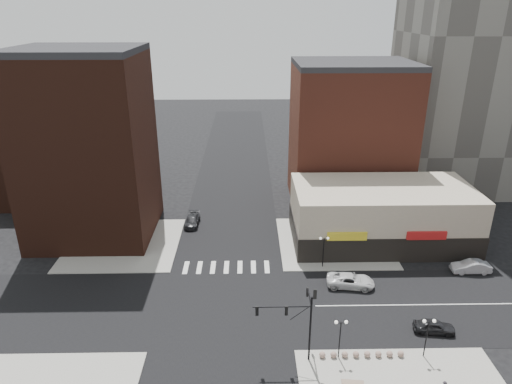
{
  "coord_description": "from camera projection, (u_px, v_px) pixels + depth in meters",
  "views": [
    {
      "loc": [
        2.68,
        -41.4,
        30.49
      ],
      "look_at": [
        3.59,
        6.31,
        11.0
      ],
      "focal_mm": 32.0,
      "sensor_mm": 36.0,
      "label": 1
    }
  ],
  "objects": [
    {
      "name": "ground",
      "position": [
        224.0,
        307.0,
        49.8
      ],
      "size": [
        240.0,
        240.0,
        0.0
      ],
      "primitive_type": "plane",
      "color": "black",
      "rests_on": "ground"
    },
    {
      "name": "street_lamp_se_a",
      "position": [
        341.0,
        330.0,
        41.34
      ],
      "size": [
        1.22,
        0.32,
        4.16
      ],
      "color": "black",
      "rests_on": "sidewalk_se"
    },
    {
      "name": "building_ne_row",
      "position": [
        381.0,
        219.0,
        62.81
      ],
      "size": [
        24.2,
        12.2,
        8.0
      ],
      "color": "#B8A993",
      "rests_on": "ground"
    },
    {
      "name": "dark_sedan_north",
      "position": [
        192.0,
        221.0,
        68.27
      ],
      "size": [
        2.18,
        4.95,
        1.41
      ],
      "primitive_type": "imported",
      "rotation": [
        0.0,
        0.0,
        -0.04
      ],
      "color": "black",
      "rests_on": "ground"
    },
    {
      "name": "building_nw_low",
      "position": [
        46.0,
        160.0,
        78.44
      ],
      "size": [
        20.0,
        18.0,
        12.0
      ],
      "primitive_type": "cube",
      "color": "#371B11",
      "rests_on": "ground"
    },
    {
      "name": "street_lamp_se_b",
      "position": [
        428.0,
        328.0,
        41.49
      ],
      "size": [
        1.22,
        0.32,
        4.16
      ],
      "color": "black",
      "rests_on": "sidewalk_se"
    },
    {
      "name": "traffic_signal",
      "position": [
        300.0,
        314.0,
        40.8
      ],
      "size": [
        5.59,
        3.09,
        7.77
      ],
      "color": "black",
      "rests_on": "ground"
    },
    {
      "name": "white_suv",
      "position": [
        351.0,
        281.0,
        53.23
      ],
      "size": [
        5.79,
        3.24,
        1.53
      ],
      "primitive_type": "imported",
      "rotation": [
        0.0,
        0.0,
        1.44
      ],
      "color": "silver",
      "rests_on": "ground"
    },
    {
      "name": "road_ns",
      "position": [
        224.0,
        307.0,
        49.8
      ],
      "size": [
        14.0,
        200.0,
        0.02
      ],
      "primitive_type": "cube",
      "color": "black",
      "rests_on": "ground"
    },
    {
      "name": "sidewalk_nw",
      "position": [
        124.0,
        244.0,
        62.94
      ],
      "size": [
        15.0,
        15.0,
        0.12
      ],
      "primitive_type": "cube",
      "color": "gray",
      "rests_on": "ground"
    },
    {
      "name": "stone_bench",
      "position": [
        353.0,
        384.0,
        39.2
      ],
      "size": [
        1.97,
        0.8,
        0.45
      ],
      "rotation": [
        0.0,
        0.0,
        -0.11
      ],
      "color": "#856E5B",
      "rests_on": "sidewalk_se"
    },
    {
      "name": "silver_sedan",
      "position": [
        471.0,
        267.0,
        56.05
      ],
      "size": [
        4.73,
        1.73,
        1.55
      ],
      "primitive_type": "imported",
      "rotation": [
        0.0,
        0.0,
        -1.59
      ],
      "color": "#A9AAAF",
      "rests_on": "ground"
    },
    {
      "name": "dark_sedan_east",
      "position": [
        434.0,
        326.0,
        45.74
      ],
      "size": [
        4.22,
        2.16,
        1.38
      ],
      "primitive_type": "imported",
      "rotation": [
        0.0,
        0.0,
        1.43
      ],
      "color": "black",
      "rests_on": "ground"
    },
    {
      "name": "road_ew",
      "position": [
        224.0,
        307.0,
        49.8
      ],
      "size": [
        200.0,
        14.0,
        0.02
      ],
      "primitive_type": "cube",
      "color": "black",
      "rests_on": "ground"
    },
    {
      "name": "building_nw",
      "position": [
        88.0,
        149.0,
        61.86
      ],
      "size": [
        16.0,
        15.0,
        25.0
      ],
      "primitive_type": "cube",
      "color": "#371B11",
      "rests_on": "ground"
    },
    {
      "name": "street_lamp_ne",
      "position": [
        324.0,
        244.0,
        56.17
      ],
      "size": [
        1.22,
        0.32,
        4.16
      ],
      "color": "black",
      "rests_on": "sidewalk_ne"
    },
    {
      "name": "building_ne_midrise",
      "position": [
        349.0,
        137.0,
        73.28
      ],
      "size": [
        18.0,
        15.0,
        22.0
      ],
      "primitive_type": "cube",
      "color": "brown",
      "rests_on": "ground"
    },
    {
      "name": "sidewalk_ne",
      "position": [
        333.0,
        242.0,
        63.45
      ],
      "size": [
        15.0,
        15.0,
        0.12
      ],
      "primitive_type": "cube",
      "color": "gray",
      "rests_on": "ground"
    },
    {
      "name": "bollard_row",
      "position": [
        362.0,
        354.0,
        42.47
      ],
      "size": [
        7.94,
        0.59,
        0.59
      ],
      "color": "#8C6B60",
      "rests_on": "sidewalk_se"
    }
  ]
}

